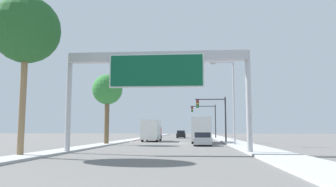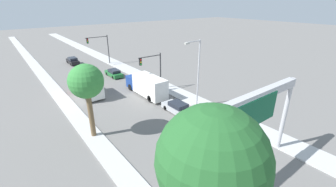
{
  "view_description": "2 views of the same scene",
  "coord_description": "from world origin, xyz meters",
  "px_view_note": "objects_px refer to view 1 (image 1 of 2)",
  "views": [
    {
      "loc": [
        2.61,
        -5.06,
        1.63
      ],
      "look_at": [
        0.0,
        28.27,
        5.38
      ],
      "focal_mm": 35.0,
      "sensor_mm": 36.0,
      "label": 1
    },
    {
      "loc": [
        -13.26,
        10.01,
        13.37
      ],
      "look_at": [
        1.34,
        28.99,
        3.46
      ],
      "focal_mm": 24.0,
      "sensor_mm": 36.0,
      "label": 2
    }
  ],
  "objects_px": {
    "sign_gantry": "(157,70)",
    "traffic_light_near_intersection": "(216,112)",
    "car_near_center": "(199,136)",
    "car_mid_left": "(202,139)",
    "truck_box_primary": "(201,130)",
    "palm_tree_foreground": "(26,30)",
    "truck_box_secondary": "(152,131)",
    "palm_tree_background": "(107,91)",
    "car_mid_center": "(181,134)",
    "traffic_light_mid_block": "(207,116)",
    "street_lamp_right": "(231,95)"
  },
  "relations": [
    {
      "from": "traffic_light_mid_block",
      "to": "truck_box_secondary",
      "type": "bearing_deg",
      "value": -119.08
    },
    {
      "from": "truck_box_primary",
      "to": "street_lamp_right",
      "type": "xyz_separation_m",
      "value": [
        3.06,
        -7.37,
        3.67
      ]
    },
    {
      "from": "street_lamp_right",
      "to": "car_mid_left",
      "type": "bearing_deg",
      "value": 177.2
    },
    {
      "from": "car_near_center",
      "to": "car_mid_left",
      "type": "distance_m",
      "value": 18.83
    },
    {
      "from": "sign_gantry",
      "to": "car_near_center",
      "type": "distance_m",
      "value": 31.44
    },
    {
      "from": "truck_box_secondary",
      "to": "car_near_center",
      "type": "bearing_deg",
      "value": 42.34
    },
    {
      "from": "car_near_center",
      "to": "palm_tree_foreground",
      "type": "xyz_separation_m",
      "value": [
        -11.42,
        -34.39,
        7.26
      ]
    },
    {
      "from": "car_mid_left",
      "to": "palm_tree_background",
      "type": "xyz_separation_m",
      "value": [
        -10.59,
        1.12,
        5.42
      ]
    },
    {
      "from": "palm_tree_foreground",
      "to": "street_lamp_right",
      "type": "height_order",
      "value": "palm_tree_foreground"
    },
    {
      "from": "truck_box_primary",
      "to": "traffic_light_mid_block",
      "type": "distance_m",
      "value": 21.18
    },
    {
      "from": "street_lamp_right",
      "to": "palm_tree_background",
      "type": "bearing_deg",
      "value": 174.69
    },
    {
      "from": "truck_box_primary",
      "to": "traffic_light_mid_block",
      "type": "bearing_deg",
      "value": 85.29
    },
    {
      "from": "traffic_light_mid_block",
      "to": "street_lamp_right",
      "type": "bearing_deg",
      "value": -87.31
    },
    {
      "from": "palm_tree_background",
      "to": "truck_box_secondary",
      "type": "bearing_deg",
      "value": 72.42
    },
    {
      "from": "street_lamp_right",
      "to": "palm_tree_foreground",
      "type": "bearing_deg",
      "value": -133.22
    },
    {
      "from": "truck_box_secondary",
      "to": "traffic_light_near_intersection",
      "type": "distance_m",
      "value": 10.25
    },
    {
      "from": "truck_box_primary",
      "to": "traffic_light_near_intersection",
      "type": "distance_m",
      "value": 3.22
    },
    {
      "from": "car_near_center",
      "to": "palm_tree_background",
      "type": "xyz_separation_m",
      "value": [
        -10.59,
        -17.72,
        5.43
      ]
    },
    {
      "from": "street_lamp_right",
      "to": "sign_gantry",
      "type": "bearing_deg",
      "value": -119.02
    },
    {
      "from": "traffic_light_mid_block",
      "to": "truck_box_primary",
      "type": "bearing_deg",
      "value": -94.71
    },
    {
      "from": "traffic_light_mid_block",
      "to": "street_lamp_right",
      "type": "relative_size",
      "value": 0.72
    },
    {
      "from": "sign_gantry",
      "to": "traffic_light_near_intersection",
      "type": "distance_m",
      "value": 20.93
    },
    {
      "from": "car_near_center",
      "to": "car_mid_left",
      "type": "bearing_deg",
      "value": -90.0
    },
    {
      "from": "traffic_light_mid_block",
      "to": "palm_tree_foreground",
      "type": "xyz_separation_m",
      "value": [
        -13.15,
        -43.7,
        3.52
      ]
    },
    {
      "from": "traffic_light_near_intersection",
      "to": "street_lamp_right",
      "type": "bearing_deg",
      "value": -82.52
    },
    {
      "from": "sign_gantry",
      "to": "palm_tree_foreground",
      "type": "distance_m",
      "value": 8.92
    },
    {
      "from": "car_near_center",
      "to": "truck_box_primary",
      "type": "relative_size",
      "value": 0.52
    },
    {
      "from": "sign_gantry",
      "to": "traffic_light_near_intersection",
      "type": "bearing_deg",
      "value": 74.79
    },
    {
      "from": "palm_tree_foreground",
      "to": "palm_tree_background",
      "type": "height_order",
      "value": "palm_tree_foreground"
    },
    {
      "from": "palm_tree_background",
      "to": "sign_gantry",
      "type": "bearing_deg",
      "value": -61.54
    },
    {
      "from": "car_mid_center",
      "to": "palm_tree_background",
      "type": "xyz_separation_m",
      "value": [
        -7.09,
        -31.85,
        5.36
      ]
    },
    {
      "from": "traffic_light_near_intersection",
      "to": "truck_box_secondary",
      "type": "bearing_deg",
      "value": 154.3
    },
    {
      "from": "street_lamp_right",
      "to": "truck_box_secondary",
      "type": "bearing_deg",
      "value": 128.58
    },
    {
      "from": "palm_tree_background",
      "to": "truck_box_primary",
      "type": "bearing_deg",
      "value": 29.93
    },
    {
      "from": "sign_gantry",
      "to": "palm_tree_background",
      "type": "height_order",
      "value": "palm_tree_background"
    },
    {
      "from": "car_mid_left",
      "to": "palm_tree_foreground",
      "type": "height_order",
      "value": "palm_tree_foreground"
    },
    {
      "from": "car_near_center",
      "to": "sign_gantry",
      "type": "bearing_deg",
      "value": -96.48
    },
    {
      "from": "palm_tree_foreground",
      "to": "street_lamp_right",
      "type": "relative_size",
      "value": 1.12
    },
    {
      "from": "car_mid_left",
      "to": "truck_box_primary",
      "type": "relative_size",
      "value": 0.51
    },
    {
      "from": "car_mid_center",
      "to": "truck_box_secondary",
      "type": "xyz_separation_m",
      "value": [
        -3.5,
        -20.51,
        0.83
      ]
    },
    {
      "from": "sign_gantry",
      "to": "truck_box_primary",
      "type": "bearing_deg",
      "value": 79.66
    },
    {
      "from": "traffic_light_near_intersection",
      "to": "traffic_light_mid_block",
      "type": "distance_m",
      "value": 20.01
    },
    {
      "from": "car_near_center",
      "to": "car_mid_center",
      "type": "bearing_deg",
      "value": 103.91
    },
    {
      "from": "truck_box_primary",
      "to": "palm_tree_foreground",
      "type": "height_order",
      "value": "palm_tree_foreground"
    },
    {
      "from": "street_lamp_right",
      "to": "car_mid_center",
      "type": "bearing_deg",
      "value": 101.2
    },
    {
      "from": "sign_gantry",
      "to": "palm_tree_foreground",
      "type": "xyz_separation_m",
      "value": [
        -7.92,
        -3.59,
        1.97
      ]
    },
    {
      "from": "car_mid_center",
      "to": "street_lamp_right",
      "type": "distance_m",
      "value": 34.07
    },
    {
      "from": "traffic_light_near_intersection",
      "to": "truck_box_primary",
      "type": "bearing_deg",
      "value": -154.84
    },
    {
      "from": "truck_box_secondary",
      "to": "palm_tree_background",
      "type": "xyz_separation_m",
      "value": [
        -3.59,
        -11.34,
        4.52
      ]
    },
    {
      "from": "truck_box_secondary",
      "to": "palm_tree_foreground",
      "type": "distance_m",
      "value": 29.06
    }
  ]
}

